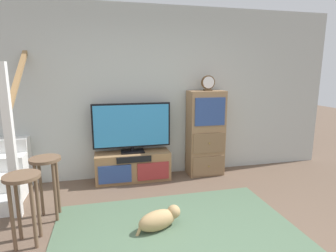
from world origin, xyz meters
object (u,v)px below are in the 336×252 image
Objects in this scene: bar_stool_far at (46,174)px; dog at (160,219)px; side_cabinet at (205,133)px; media_console at (133,166)px; bar_stool_near at (24,193)px; television at (132,127)px; desk_clock at (208,83)px.

dog is at bearing -23.04° from bar_stool_far.
media_console is at bearing -179.51° from side_cabinet.
dog is (1.33, -0.05, -0.42)m from bar_stool_near.
television reaches higher than dog.
media_console is 0.64m from television.
bar_stool_far is 1.38m from dog.
media_console is 1.45m from dog.
television is at bearing 49.71° from bar_stool_near.
media_console is 1.45m from bar_stool_far.
desk_clock reaches higher than media_console.
television is at bearing 95.24° from dog.
media_console is at bearing 95.33° from dog.
television is 1.64× the size of bar_stool_near.
bar_stool_far is (-2.29, -0.92, -0.97)m from desk_clock.
bar_stool_near is 0.48m from bar_stool_far.
desk_clock is at bearing 52.99° from dog.
bar_stool_near is at bearing -130.77° from media_console.
side_cabinet is at bearing 0.49° from media_console.
side_cabinet is at bearing 22.32° from bar_stool_far.
bar_stool_far is at bearing 75.44° from bar_stool_near.
dog is at bearing -84.67° from media_console.
media_console is at bearing -90.00° from television.
television is at bearing 178.65° from desk_clock.
bar_stool_far is at bearing -138.60° from television.
media_console is 1.56× the size of bar_stool_far.
bar_stool_near is at bearing -130.29° from television.
bar_stool_far is (-2.28, -0.94, -0.15)m from side_cabinet.
desk_clock reaches higher than bar_stool_near.
bar_stool_near is at bearing -149.77° from side_cabinet.
bar_stool_far is at bearing -139.32° from media_console.
desk_clock reaches higher than dog.
television reaches higher than media_console.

